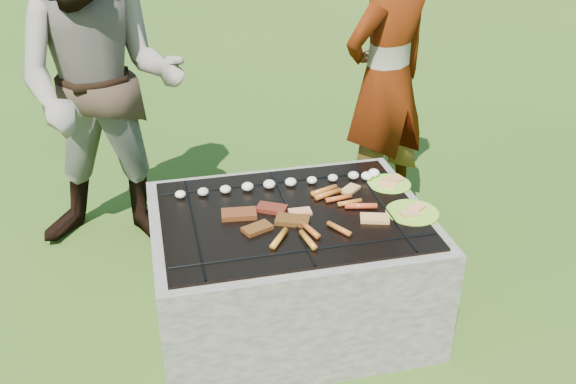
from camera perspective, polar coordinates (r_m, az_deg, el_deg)
The scene contains 10 objects.
lawn at distance 3.36m, azimuth 0.20°, elevation -10.95°, with size 60.00×60.00×0.00m, color #214912.
fire_pit at distance 3.19m, azimuth 0.21°, elevation -7.03°, with size 1.30×1.00×0.62m.
mushrooms at distance 3.24m, azimuth 0.27°, elevation 0.87°, with size 1.06×0.09×0.04m.
pork_slabs at distance 2.96m, azimuth -2.15°, elevation -2.22°, with size 0.40×0.29×0.02m.
sausages at distance 2.99m, azimuth 3.34°, elevation -1.91°, with size 0.57×0.53×0.03m.
bread_on_grate at distance 3.04m, azimuth 5.49°, elevation -1.52°, with size 0.45×0.41×0.02m.
plate_far at distance 3.32m, azimuth 9.00°, elevation 0.71°, with size 0.24×0.24×0.03m.
plate_near at distance 3.07m, azimuth 10.98°, elevation -1.85°, with size 0.33×0.33×0.03m.
cook at distance 3.96m, azimuth 8.75°, elevation 9.76°, with size 0.65×0.42×1.77m, color gray.
bystander at distance 3.68m, azimuth -16.22°, elevation 8.92°, with size 0.95×0.74×1.95m, color #AB9D8E.
Camera 1 is at (-0.60, -2.53, 2.13)m, focal length 40.00 mm.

